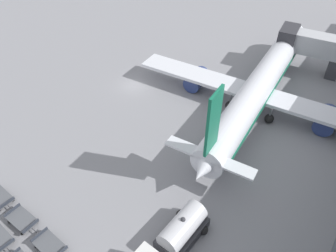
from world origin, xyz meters
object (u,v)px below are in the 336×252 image
Objects in this scene: fuel_tanker_primary at (175,238)px; airplane at (259,87)px; baggage_dolly_row_mid_a_col_c at (50,245)px; baggage_dolly_row_mid_a_col_b at (22,220)px.

airplane is at bearing 95.82° from fuel_tanker_primary.
airplane is 30.15m from baggage_dolly_row_mid_a_col_c.
airplane is 4.60× the size of fuel_tanker_primary.
baggage_dolly_row_mid_a_col_b is at bearing 176.50° from baggage_dolly_row_mid_a_col_c.
baggage_dolly_row_mid_a_col_c is at bearing -143.65° from fuel_tanker_primary.
baggage_dolly_row_mid_a_col_c is (-6.36, -29.38, -2.35)m from airplane.
airplane is at bearing 70.21° from baggage_dolly_row_mid_a_col_b.
airplane is 10.09× the size of baggage_dolly_row_mid_a_col_b.
baggage_dolly_row_mid_a_col_b and baggage_dolly_row_mid_a_col_c have the same top height.
baggage_dolly_row_mid_a_col_b is 0.99× the size of baggage_dolly_row_mid_a_col_c.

